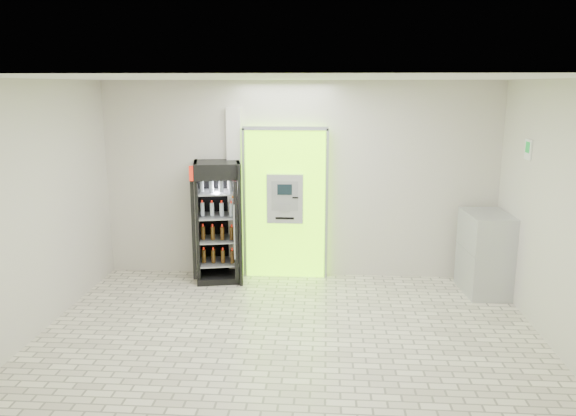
{
  "coord_description": "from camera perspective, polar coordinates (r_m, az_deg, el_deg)",
  "views": [
    {
      "loc": [
        0.42,
        -5.95,
        2.93
      ],
      "look_at": [
        -0.08,
        1.2,
        1.35
      ],
      "focal_mm": 35.0,
      "sensor_mm": 36.0,
      "label": 1
    }
  ],
  "objects": [
    {
      "name": "beverage_cooler",
      "position": [
        8.55,
        -7.06,
        -1.6
      ],
      "size": [
        0.79,
        0.76,
        1.82
      ],
      "rotation": [
        0.0,
        0.0,
        0.21
      ],
      "color": "black",
      "rests_on": "ground"
    },
    {
      "name": "ground",
      "position": [
        6.64,
        -0.07,
        -13.76
      ],
      "size": [
        6.0,
        6.0,
        0.0
      ],
      "primitive_type": "plane",
      "color": "beige",
      "rests_on": "ground"
    },
    {
      "name": "pillar",
      "position": [
        8.67,
        -5.39,
        1.52
      ],
      "size": [
        0.22,
        0.11,
        2.6
      ],
      "color": "silver",
      "rests_on": "ground"
    },
    {
      "name": "steel_cabinet",
      "position": [
        8.5,
        19.41,
        -4.34
      ],
      "size": [
        0.65,
        0.91,
        1.17
      ],
      "rotation": [
        0.0,
        0.0,
        0.07
      ],
      "color": "#B1B4B9",
      "rests_on": "ground"
    },
    {
      "name": "exit_sign",
      "position": [
        7.82,
        23.22,
        5.48
      ],
      "size": [
        0.02,
        0.22,
        0.26
      ],
      "color": "white",
      "rests_on": "room_shell"
    },
    {
      "name": "room_shell",
      "position": [
        6.06,
        -0.07,
        2.06
      ],
      "size": [
        6.0,
        6.0,
        6.0
      ],
      "color": "beige",
      "rests_on": "ground"
    },
    {
      "name": "atm_assembly",
      "position": [
        8.57,
        -0.26,
        0.57
      ],
      "size": [
        1.3,
        0.24,
        2.33
      ],
      "color": "#87FF0A",
      "rests_on": "ground"
    }
  ]
}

